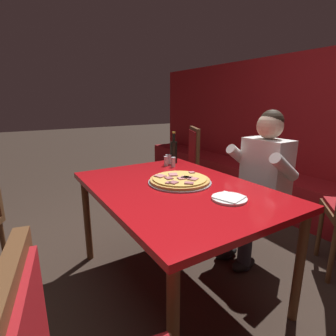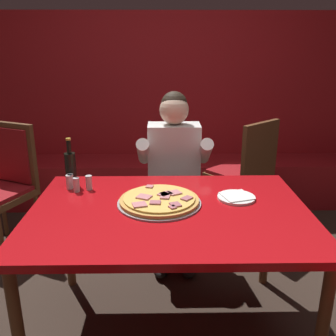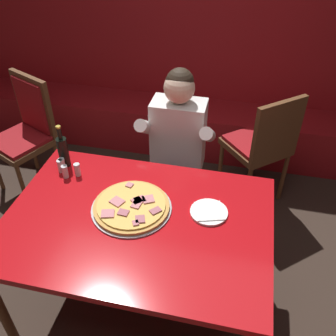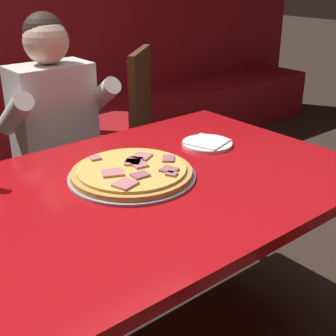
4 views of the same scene
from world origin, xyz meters
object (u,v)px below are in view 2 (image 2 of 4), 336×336
object	(u,v)px
main_dining_table	(169,221)
shaker_red_pepper_flakes	(89,183)
pizza	(159,201)
dining_chair_near_left	(5,180)
diner_seated_blue_shirt	(174,172)
shaker_parmesan	(77,185)
dining_chair_by_booth	(246,168)
shaker_oregano	(70,182)
plate_white_paper	(236,197)
beer_bottle	(71,167)
shaker_black_pepper	(69,183)

from	to	relation	value
main_dining_table	shaker_red_pepper_flakes	bearing A→B (deg)	148.78
pizza	dining_chair_near_left	size ratio (longest dim) A/B	0.45
shaker_red_pepper_flakes	diner_seated_blue_shirt	xyz separation A→B (m)	(0.52, 0.50, -0.11)
shaker_parmesan	dining_chair_by_booth	size ratio (longest dim) A/B	0.09
dining_chair_near_left	dining_chair_by_booth	world-z (taller)	dining_chair_near_left
dining_chair_near_left	diner_seated_blue_shirt	bearing A→B (deg)	-8.65
main_dining_table	shaker_parmesan	xyz separation A→B (m)	(-0.53, 0.25, 0.11)
pizza	dining_chair_near_left	world-z (taller)	dining_chair_near_left
dining_chair_near_left	dining_chair_by_booth	bearing A→B (deg)	6.27
main_dining_table	shaker_oregano	size ratio (longest dim) A/B	16.94
plate_white_paper	shaker_red_pepper_flakes	bearing A→B (deg)	169.76
main_dining_table	diner_seated_blue_shirt	world-z (taller)	diner_seated_blue_shirt
pizza	dining_chair_by_booth	world-z (taller)	dining_chair_by_booth
beer_bottle	shaker_oregano	distance (m)	0.09
beer_bottle	dining_chair_by_booth	distance (m)	1.54
main_dining_table	shaker_black_pepper	bearing A→B (deg)	153.36
shaker_parmesan	plate_white_paper	bearing A→B (deg)	-7.34
dining_chair_by_booth	pizza	bearing A→B (deg)	-122.67
plate_white_paper	beer_bottle	xyz separation A→B (m)	(-0.96, 0.23, 0.10)
main_dining_table	diner_seated_blue_shirt	size ratio (longest dim) A/B	1.14
pizza	shaker_parmesan	bearing A→B (deg)	159.43
main_dining_table	pizza	world-z (taller)	pizza
shaker_red_pepper_flakes	shaker_oregano	size ratio (longest dim) A/B	1.00
plate_white_paper	shaker_black_pepper	xyz separation A→B (m)	(-0.96, 0.16, 0.03)
shaker_oregano	dining_chair_near_left	xyz separation A→B (m)	(-0.69, 0.68, -0.23)
main_dining_table	shaker_black_pepper	size ratio (longest dim) A/B	16.94
main_dining_table	plate_white_paper	world-z (taller)	plate_white_paper
beer_bottle	main_dining_table	bearing A→B (deg)	-31.82
shaker_black_pepper	shaker_red_pepper_flakes	distance (m)	0.12
pizza	beer_bottle	xyz separation A→B (m)	(-0.54, 0.30, 0.09)
shaker_red_pepper_flakes	dining_chair_near_left	bearing A→B (deg)	138.75
shaker_red_pepper_flakes	plate_white_paper	bearing A→B (deg)	-10.24
beer_bottle	shaker_oregano	bearing A→B (deg)	-84.34
plate_white_paper	dining_chair_by_booth	distance (m)	1.13
pizza	dining_chair_near_left	bearing A→B (deg)	142.94
main_dining_table	pizza	bearing A→B (deg)	127.58
pizza	diner_seated_blue_shirt	size ratio (longest dim) A/B	0.35
diner_seated_blue_shirt	beer_bottle	bearing A→B (deg)	-146.60
shaker_red_pepper_flakes	shaker_oregano	bearing A→B (deg)	165.53
pizza	plate_white_paper	distance (m)	0.43
pizza	shaker_black_pepper	bearing A→B (deg)	157.03
dining_chair_near_left	pizza	bearing A→B (deg)	-37.06
shaker_oregano	dining_chair_by_booth	bearing A→B (deg)	35.23
shaker_oregano	dining_chair_near_left	distance (m)	0.99
shaker_oregano	shaker_red_pepper_flakes	bearing A→B (deg)	-14.47
pizza	plate_white_paper	world-z (taller)	pizza
plate_white_paper	beer_bottle	bearing A→B (deg)	166.34
shaker_red_pepper_flakes	diner_seated_blue_shirt	size ratio (longest dim) A/B	0.07
main_dining_table	dining_chair_by_booth	size ratio (longest dim) A/B	1.45
main_dining_table	shaker_black_pepper	world-z (taller)	shaker_black_pepper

